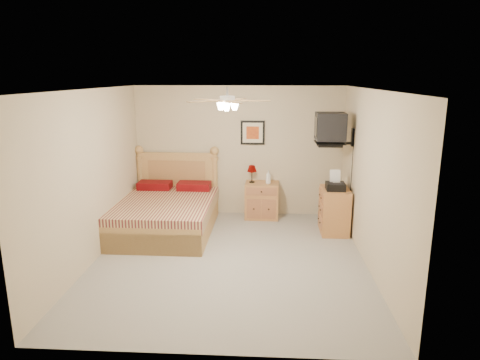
% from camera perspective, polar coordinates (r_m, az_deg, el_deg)
% --- Properties ---
extents(floor, '(4.50, 4.50, 0.00)m').
position_cam_1_polar(floor, '(6.51, -1.40, -10.57)').
color(floor, gray).
rests_on(floor, ground).
extents(ceiling, '(4.00, 4.50, 0.04)m').
position_cam_1_polar(ceiling, '(5.94, -1.54, 12.00)').
color(ceiling, white).
rests_on(ceiling, ground).
extents(wall_back, '(4.00, 0.04, 2.50)m').
position_cam_1_polar(wall_back, '(8.30, -0.18, 3.83)').
color(wall_back, '#C5B391').
rests_on(wall_back, ground).
extents(wall_front, '(4.00, 0.04, 2.50)m').
position_cam_1_polar(wall_front, '(3.96, -4.18, -7.46)').
color(wall_front, '#C5B391').
rests_on(wall_front, ground).
extents(wall_left, '(0.04, 4.50, 2.50)m').
position_cam_1_polar(wall_left, '(6.58, -19.11, 0.41)').
color(wall_left, '#C5B391').
rests_on(wall_left, ground).
extents(wall_right, '(0.04, 4.50, 2.50)m').
position_cam_1_polar(wall_right, '(6.27, 17.08, -0.07)').
color(wall_right, '#C5B391').
rests_on(wall_right, ground).
extents(bed, '(1.62, 2.12, 1.36)m').
position_cam_1_polar(bed, '(7.51, -10.01, -1.91)').
color(bed, '#B88347').
rests_on(bed, ground).
extents(nightstand, '(0.65, 0.50, 0.69)m').
position_cam_1_polar(nightstand, '(8.26, 2.93, -2.71)').
color(nightstand, '#BB8048').
rests_on(nightstand, ground).
extents(table_lamp, '(0.19, 0.19, 0.34)m').
position_cam_1_polar(table_lamp, '(8.16, 1.60, 0.82)').
color(table_lamp, '#5B0300').
rests_on(table_lamp, nightstand).
extents(lotion_bottle, '(0.12, 0.12, 0.25)m').
position_cam_1_polar(lotion_bottle, '(8.09, 3.79, 0.39)').
color(lotion_bottle, white).
rests_on(lotion_bottle, nightstand).
extents(framed_picture, '(0.46, 0.04, 0.46)m').
position_cam_1_polar(framed_picture, '(8.21, 1.70, 6.33)').
color(framed_picture, black).
rests_on(framed_picture, wall_back).
extents(dresser, '(0.47, 0.67, 0.79)m').
position_cam_1_polar(dresser, '(7.64, 12.46, -3.99)').
color(dresser, '#BD6B38').
rests_on(dresser, ground).
extents(fax_machine, '(0.31, 0.33, 0.33)m').
position_cam_1_polar(fax_machine, '(7.40, 12.64, -0.08)').
color(fax_machine, black).
rests_on(fax_machine, dresser).
extents(magazine_lower, '(0.27, 0.33, 0.03)m').
position_cam_1_polar(magazine_lower, '(7.73, 12.09, -0.62)').
color(magazine_lower, '#B7A88F').
rests_on(magazine_lower, dresser).
extents(magazine_upper, '(0.20, 0.27, 0.02)m').
position_cam_1_polar(magazine_upper, '(7.77, 12.30, -0.39)').
color(magazine_upper, gray).
rests_on(magazine_upper, magazine_lower).
extents(wall_tv, '(0.56, 0.46, 0.58)m').
position_cam_1_polar(wall_tv, '(7.41, 13.10, 6.65)').
color(wall_tv, black).
rests_on(wall_tv, wall_right).
extents(ceiling_fan, '(1.14, 1.14, 0.28)m').
position_cam_1_polar(ceiling_fan, '(5.74, -1.70, 10.54)').
color(ceiling_fan, white).
rests_on(ceiling_fan, ceiling).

